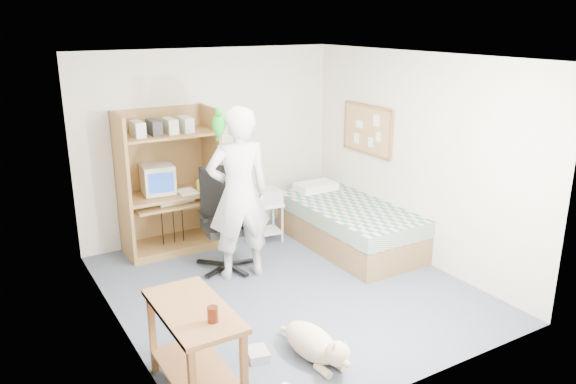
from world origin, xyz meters
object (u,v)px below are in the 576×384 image
at_px(person, 239,194).
at_px(bed, 349,225).
at_px(printer_cart, 264,216).
at_px(computer_hutch, 169,187).
at_px(side_desk, 195,338).
at_px(dog, 315,344).
at_px(office_chair, 225,233).

bearing_deg(person, bed, -168.47).
bearing_deg(printer_cart, computer_hutch, 166.74).
distance_m(computer_hutch, bed, 2.35).
bearing_deg(side_desk, person, 54.44).
height_order(dog, printer_cart, printer_cart).
xyz_separation_m(side_desk, person, (1.25, 1.75, 0.49)).
xyz_separation_m(dog, printer_cart, (0.94, 2.64, 0.20)).
height_order(office_chair, printer_cart, office_chair).
bearing_deg(bed, dog, -133.08).
xyz_separation_m(computer_hutch, side_desk, (-0.85, -2.94, -0.33)).
xyz_separation_m(computer_hutch, printer_cart, (1.14, -0.40, -0.47)).
bearing_deg(dog, bed, 41.93).
bearing_deg(printer_cart, dog, -103.41).
xyz_separation_m(computer_hutch, bed, (2.00, -1.12, -0.53)).
height_order(computer_hutch, printer_cart, computer_hutch).
height_order(bed, office_chair, office_chair).
height_order(side_desk, office_chair, office_chair).
relative_size(computer_hutch, dog, 1.90).
bearing_deg(computer_hutch, office_chair, -67.79).
relative_size(side_desk, person, 0.51).
distance_m(computer_hutch, dog, 3.12).
bearing_deg(office_chair, bed, 0.57).
relative_size(bed, person, 1.02).
distance_m(computer_hutch, printer_cart, 1.30).
bearing_deg(side_desk, dog, -5.77).
bearing_deg(computer_hutch, printer_cart, -19.44).
height_order(computer_hutch, bed, computer_hutch).
relative_size(person, dog, 2.08).
height_order(bed, printer_cart, bed).
xyz_separation_m(side_desk, printer_cart, (1.99, 2.53, -0.14)).
distance_m(dog, printer_cart, 2.81).
bearing_deg(computer_hutch, dog, -86.19).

